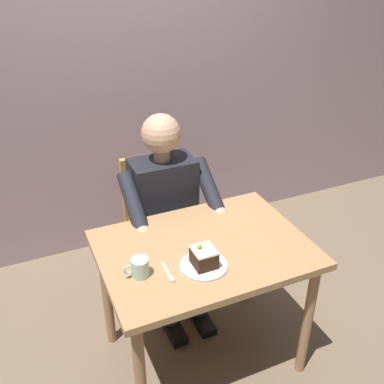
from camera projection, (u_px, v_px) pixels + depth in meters
ground_plane at (202, 353)px, 2.45m from camera, size 14.00×14.00×0.00m
cafe_rear_panel at (118, 34)px, 2.76m from camera, size 6.40×0.12×3.00m
dining_table at (204, 262)px, 2.13m from camera, size 0.99×0.72×0.74m
chair at (159, 221)px, 2.73m from camera, size 0.42×0.42×0.90m
seated_person at (169, 215)px, 2.52m from camera, size 0.53×0.58×1.22m
dessert_plate at (204, 266)px, 1.95m from camera, size 0.21×0.21×0.01m
cake_slice at (204, 257)px, 1.93m from camera, size 0.10×0.11×0.10m
coffee_cup at (140, 267)px, 1.88m from camera, size 0.11×0.08×0.09m
dessert_spoon at (169, 275)px, 1.90m from camera, size 0.03×0.14×0.01m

